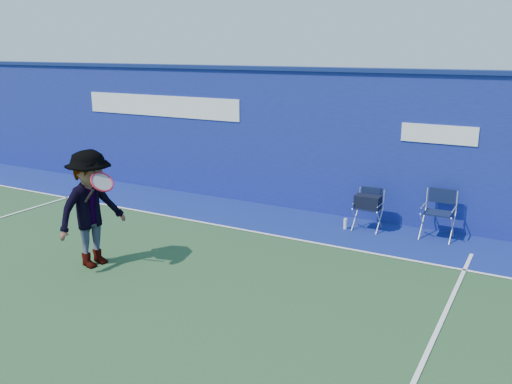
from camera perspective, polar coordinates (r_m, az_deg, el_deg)
The scene contains 8 objects.
ground at distance 8.50m, azimuth -14.73°, elevation -9.68°, with size 80.00×80.00×0.00m, color #274A27.
stadium_wall at distance 12.17m, azimuth 1.81°, elevation 5.87°, with size 24.00×0.50×3.08m.
out_of_bounds_strip at distance 11.58m, azimuth -0.73°, elevation -2.47°, with size 24.00×1.80×0.01m, color navy.
court_lines at distance 8.89m, azimuth -12.06°, elevation -8.29°, with size 24.00×12.00×0.01m.
directors_chair_left at distance 10.81m, azimuth 11.69°, elevation -2.15°, with size 0.49×0.45×0.82m.
directors_chair_right at distance 10.70m, azimuth 18.56°, elevation -3.17°, with size 0.55×0.49×0.91m.
water_bottle at distance 10.83m, azimuth 9.38°, elevation -3.33°, with size 0.07×0.07×0.22m, color white.
tennis_player at distance 9.10m, azimuth -16.94°, elevation -1.70°, with size 1.01×1.33×1.92m.
Camera 1 is at (5.47, -5.50, 3.47)m, focal length 38.00 mm.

